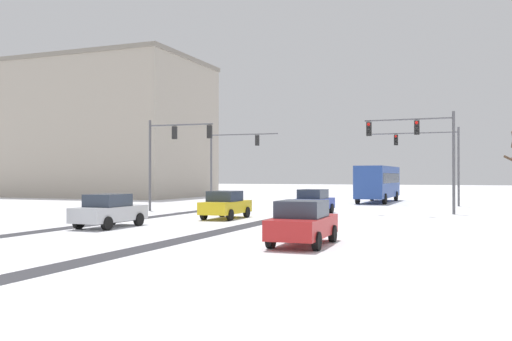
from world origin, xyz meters
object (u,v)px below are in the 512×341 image
(traffic_signal_near_right, at_px, (422,142))
(car_blue_lead, at_px, (313,202))
(traffic_signal_near_left, at_px, (171,146))
(car_red_fourth, at_px, (303,223))
(traffic_signal_far_right, at_px, (432,152))
(car_yellow_cab_second, at_px, (226,205))
(office_building_far_left_block, at_px, (100,130))
(bus_oncoming, at_px, (378,181))
(car_silver_third, at_px, (109,211))
(traffic_signal_far_left, at_px, (229,154))

(traffic_signal_near_right, xyz_separation_m, car_blue_lead, (-6.72, -1.17, -3.81))
(traffic_signal_near_left, xyz_separation_m, car_red_fourth, (14.26, -15.24, -3.78))
(traffic_signal_far_right, xyz_separation_m, car_blue_lead, (-6.57, -13.14, -3.68))
(traffic_signal_far_right, relative_size, car_yellow_cab_second, 1.75)
(car_blue_lead, bearing_deg, office_building_far_left_block, 147.23)
(car_yellow_cab_second, relative_size, office_building_far_left_block, 0.16)
(traffic_signal_near_right, xyz_separation_m, car_red_fourth, (-2.69, -17.13, -3.81))
(office_building_far_left_block, bearing_deg, car_red_fourth, -45.13)
(traffic_signal_near_left, relative_size, bus_oncoming, 0.59)
(car_yellow_cab_second, bearing_deg, bus_oncoming, 77.93)
(car_silver_third, height_order, office_building_far_left_block, office_building_far_left_block)
(traffic_signal_near_right, relative_size, car_silver_third, 1.58)
(car_silver_third, distance_m, office_building_far_left_block, 43.64)
(car_silver_third, height_order, bus_oncoming, bus_oncoming)
(traffic_signal_far_left, height_order, car_silver_third, traffic_signal_far_left)
(car_blue_lead, xyz_separation_m, bus_oncoming, (1.35, 18.02, 1.18))
(traffic_signal_far_left, relative_size, traffic_signal_near_right, 1.00)
(traffic_signal_near_right, distance_m, traffic_signal_far_right, 11.97)
(traffic_signal_far_left, height_order, car_yellow_cab_second, traffic_signal_far_left)
(car_blue_lead, height_order, car_yellow_cab_second, same)
(car_silver_third, xyz_separation_m, office_building_far_left_block, (-26.34, 34.02, 7.31))
(traffic_signal_near_right, relative_size, traffic_signal_far_right, 0.90)
(car_yellow_cab_second, distance_m, bus_oncoming, 24.27)
(traffic_signal_far_left, distance_m, traffic_signal_near_right, 18.74)
(car_red_fourth, distance_m, bus_oncoming, 34.11)
(car_red_fourth, bearing_deg, traffic_signal_far_right, 85.00)
(traffic_signal_near_right, bearing_deg, car_yellow_cab_second, -146.73)
(traffic_signal_far_right, height_order, bus_oncoming, traffic_signal_far_right)
(car_silver_third, bearing_deg, car_blue_lead, 62.43)
(traffic_signal_near_left, relative_size, car_blue_lead, 1.55)
(car_blue_lead, height_order, car_red_fourth, same)
(car_red_fourth, bearing_deg, bus_oncoming, 94.51)
(traffic_signal_far_left, xyz_separation_m, car_blue_lead, (10.19, -9.26, -3.62))
(traffic_signal_near_right, xyz_separation_m, bus_oncoming, (-5.37, 16.85, -2.63))
(traffic_signal_near_left, distance_m, car_blue_lead, 10.93)
(traffic_signal_near_left, relative_size, traffic_signal_near_right, 1.00)
(office_building_far_left_block, bearing_deg, car_blue_lead, -32.77)
(car_silver_third, relative_size, car_red_fourth, 0.99)
(traffic_signal_far_right, bearing_deg, traffic_signal_near_right, -89.31)
(car_blue_lead, height_order, car_silver_third, same)
(traffic_signal_near_left, height_order, car_silver_third, traffic_signal_near_left)
(traffic_signal_near_right, bearing_deg, traffic_signal_far_right, 90.69)
(traffic_signal_near_right, relative_size, bus_oncoming, 0.59)
(traffic_signal_far_left, relative_size, car_silver_third, 1.58)
(traffic_signal_far_right, relative_size, car_blue_lead, 1.73)
(car_yellow_cab_second, xyz_separation_m, bus_oncoming, (5.07, 23.70, 1.18))
(traffic_signal_far_right, relative_size, office_building_far_left_block, 0.28)
(traffic_signal_near_left, xyz_separation_m, car_yellow_cab_second, (6.51, -4.96, -3.78))
(car_silver_third, relative_size, office_building_far_left_block, 0.16)
(traffic_signal_near_right, relative_size, car_blue_lead, 1.55)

